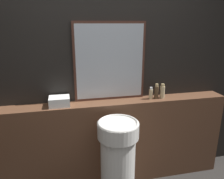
{
  "coord_description": "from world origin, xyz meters",
  "views": [
    {
      "loc": [
        -0.44,
        -0.71,
        1.79
      ],
      "look_at": [
        0.01,
        1.33,
        1.16
      ],
      "focal_mm": 35.0,
      "sensor_mm": 36.0,
      "label": 1
    }
  ],
  "objects_px": {
    "shampoo_bottle": "(151,93)",
    "pedestal_sink": "(118,162)",
    "towel_stack": "(59,101)",
    "mirror": "(110,62)",
    "conditioner_bottle": "(156,92)",
    "lotion_bottle": "(162,91)"
  },
  "relations": [
    {
      "from": "towel_stack",
      "to": "lotion_bottle",
      "type": "bearing_deg",
      "value": 0.0
    },
    {
      "from": "shampoo_bottle",
      "to": "lotion_bottle",
      "type": "height_order",
      "value": "lotion_bottle"
    },
    {
      "from": "pedestal_sink",
      "to": "towel_stack",
      "type": "height_order",
      "value": "towel_stack"
    },
    {
      "from": "mirror",
      "to": "shampoo_bottle",
      "type": "height_order",
      "value": "mirror"
    },
    {
      "from": "shampoo_bottle",
      "to": "pedestal_sink",
      "type": "bearing_deg",
      "value": -141.04
    },
    {
      "from": "shampoo_bottle",
      "to": "conditioner_bottle",
      "type": "xyz_separation_m",
      "value": [
        0.07,
        0.0,
        0.02
      ]
    },
    {
      "from": "conditioner_bottle",
      "to": "lotion_bottle",
      "type": "distance_m",
      "value": 0.07
    },
    {
      "from": "towel_stack",
      "to": "lotion_bottle",
      "type": "xyz_separation_m",
      "value": [
        1.13,
        0.0,
        0.03
      ]
    },
    {
      "from": "towel_stack",
      "to": "conditioner_bottle",
      "type": "relative_size",
      "value": 1.23
    },
    {
      "from": "mirror",
      "to": "conditioner_bottle",
      "type": "bearing_deg",
      "value": -10.33
    },
    {
      "from": "towel_stack",
      "to": "conditioner_bottle",
      "type": "xyz_separation_m",
      "value": [
        1.05,
        0.0,
        0.03
      ]
    },
    {
      "from": "conditioner_bottle",
      "to": "towel_stack",
      "type": "bearing_deg",
      "value": 180.0
    },
    {
      "from": "mirror",
      "to": "towel_stack",
      "type": "height_order",
      "value": "mirror"
    },
    {
      "from": "pedestal_sink",
      "to": "mirror",
      "type": "height_order",
      "value": "mirror"
    },
    {
      "from": "towel_stack",
      "to": "conditioner_bottle",
      "type": "height_order",
      "value": "conditioner_bottle"
    },
    {
      "from": "mirror",
      "to": "pedestal_sink",
      "type": "bearing_deg",
      "value": -92.65
    },
    {
      "from": "mirror",
      "to": "lotion_bottle",
      "type": "distance_m",
      "value": 0.68
    },
    {
      "from": "pedestal_sink",
      "to": "conditioner_bottle",
      "type": "height_order",
      "value": "conditioner_bottle"
    },
    {
      "from": "shampoo_bottle",
      "to": "conditioner_bottle",
      "type": "bearing_deg",
      "value": 0.0
    },
    {
      "from": "lotion_bottle",
      "to": "shampoo_bottle",
      "type": "bearing_deg",
      "value": 180.0
    },
    {
      "from": "conditioner_bottle",
      "to": "shampoo_bottle",
      "type": "bearing_deg",
      "value": 180.0
    },
    {
      "from": "towel_stack",
      "to": "shampoo_bottle",
      "type": "xyz_separation_m",
      "value": [
        0.99,
        0.0,
        0.02
      ]
    }
  ]
}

